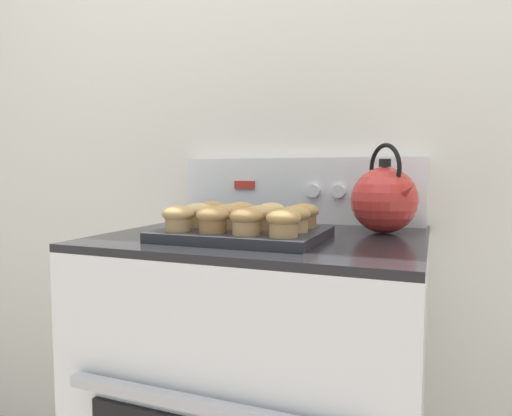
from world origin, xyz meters
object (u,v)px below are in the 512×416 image
object	(u,v)px
muffin_r1_c1	(228,215)
muffin_r2_c2	(271,214)
muffin_r0_c3	(284,222)
muffin_r2_c0	(212,212)
muffin_r0_c1	(213,219)
muffin_pan	(243,234)
tea_kettle	(385,199)
muffin_r2_c1	(241,213)
muffin_r1_c2	(261,217)
muffin_r1_c3	(294,218)
muffin_r1_c0	(198,214)
muffin_r0_c0	(178,217)
stove_range	(265,410)
muffin_r0_c2	(246,220)
muffin_r2_c3	(304,215)

from	to	relation	value
muffin_r1_c1	muffin_r2_c2	bearing A→B (deg)	44.35
muffin_r0_c3	muffin_r2_c0	world-z (taller)	same
muffin_r0_c1	muffin_r2_c0	world-z (taller)	same
muffin_pan	tea_kettle	size ratio (longest dim) A/B	1.62
muffin_r1_c1	muffin_r2_c1	size ratio (longest dim) A/B	1.00
muffin_r2_c1	muffin_r1_c2	bearing A→B (deg)	-43.87
muffin_r1_c3	muffin_r2_c1	xyz separation A→B (m)	(-0.17, 0.08, 0.00)
muffin_r1_c0	muffin_r0_c0	bearing A→B (deg)	-92.36
muffin_r1_c0	muffin_r1_c3	bearing A→B (deg)	-1.27
muffin_r0_c1	muffin_r2_c2	distance (m)	0.18
muffin_r0_c0	muffin_r2_c1	size ratio (longest dim) A/B	1.00
stove_range	muffin_r0_c3	bearing A→B (deg)	-59.51
muffin_r0_c0	muffin_r1_c0	distance (m)	0.09
muffin_r2_c1	tea_kettle	world-z (taller)	tea_kettle
stove_range	muffin_r1_c1	xyz separation A→B (m)	(-0.06, -0.09, 0.51)
muffin_pan	muffin_r2_c1	distance (m)	0.10
muffin_r1_c0	muffin_r2_c1	world-z (taller)	same
muffin_r1_c0	tea_kettle	distance (m)	0.47
muffin_r0_c2	muffin_r1_c0	xyz separation A→B (m)	(-0.16, 0.08, 0.00)
muffin_r1_c2	muffin_r0_c2	bearing A→B (deg)	-91.34
muffin_r0_c2	tea_kettle	world-z (taller)	tea_kettle
muffin_r1_c0	muffin_r2_c2	world-z (taller)	same
muffin_r0_c3	muffin_r2_c2	bearing A→B (deg)	117.14
muffin_r2_c1	muffin_r1_c0	bearing A→B (deg)	-135.64
muffin_pan	muffin_r0_c3	xyz separation A→B (m)	(0.13, -0.08, 0.04)
muffin_pan	tea_kettle	distance (m)	0.37
muffin_r2_c2	muffin_r1_c3	bearing A→B (deg)	-45.13
muffin_r2_c1	muffin_r0_c0	bearing A→B (deg)	-116.93
muffin_r1_c2	muffin_r1_c1	bearing A→B (deg)	177.50
muffin_r2_c3	muffin_r2_c2	bearing A→B (deg)	-178.76
muffin_r0_c3	muffin_r1_c2	bearing A→B (deg)	134.55
muffin_r1_c0	muffin_r1_c3	size ratio (longest dim) A/B	1.00
stove_range	muffin_r1_c3	xyz separation A→B (m)	(0.10, -0.09, 0.51)
muffin_r0_c0	muffin_r0_c3	size ratio (longest dim) A/B	1.00
stove_range	tea_kettle	world-z (taller)	tea_kettle
muffin_r0_c0	muffin_r0_c2	world-z (taller)	same
muffin_r1_c2	muffin_pan	bearing A→B (deg)	178.41
muffin_r0_c0	muffin_r0_c3	bearing A→B (deg)	-0.34
muffin_r0_c0	muffin_r1_c1	distance (m)	0.12
muffin_r2_c0	muffin_r2_c3	distance (m)	0.25
muffin_r0_c1	muffin_r1_c1	size ratio (longest dim) A/B	1.00
muffin_r0_c3	muffin_r1_c1	distance (m)	0.19
muffin_pan	muffin_r0_c0	world-z (taller)	muffin_r0_c0
muffin_r2_c1	muffin_r2_c2	world-z (taller)	same
muffin_r0_c1	muffin_r2_c3	xyz separation A→B (m)	(0.16, 0.16, 0.00)
tea_kettle	muffin_r2_c2	bearing A→B (deg)	-151.67
muffin_r2_c1	muffin_r1_c3	bearing A→B (deg)	-26.64
muffin_r1_c2	tea_kettle	xyz separation A→B (m)	(0.25, 0.22, 0.03)
muffin_r0_c2	tea_kettle	distance (m)	0.39
muffin_pan	muffin_r0_c1	distance (m)	0.10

